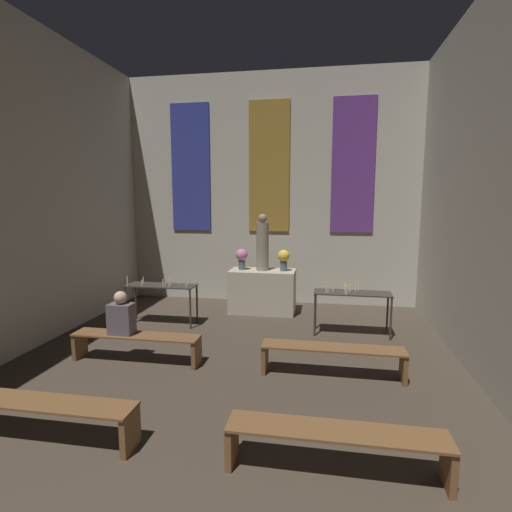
{
  "coord_description": "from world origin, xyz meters",
  "views": [
    {
      "loc": [
        1.31,
        0.23,
        2.42
      ],
      "look_at": [
        0.0,
        7.7,
        1.34
      ],
      "focal_mm": 28.0,
      "sensor_mm": 36.0,
      "label": 1
    }
  ],
  "objects_px": {
    "statue": "(263,244)",
    "person_seated": "(121,316)",
    "flower_vase_right": "(284,258)",
    "pew_back_right": "(332,354)",
    "pew_second_right": "(336,442)",
    "candle_rack_right": "(352,298)",
    "candle_rack_left": "(162,290)",
    "pew_second_left": "(43,412)",
    "flower_vase_left": "(242,257)",
    "pew_back_left": "(136,342)",
    "altar": "(262,291)"
  },
  "relations": [
    {
      "from": "statue",
      "to": "person_seated",
      "type": "xyz_separation_m",
      "value": [
        -1.66,
        -2.95,
        -0.77
      ]
    },
    {
      "from": "person_seated",
      "to": "flower_vase_right",
      "type": "bearing_deg",
      "value": 54.38
    },
    {
      "from": "pew_back_right",
      "to": "pew_second_right",
      "type": "bearing_deg",
      "value": -90.0
    },
    {
      "from": "statue",
      "to": "candle_rack_right",
      "type": "height_order",
      "value": "statue"
    },
    {
      "from": "candle_rack_left",
      "to": "pew_back_right",
      "type": "bearing_deg",
      "value": -29.12
    },
    {
      "from": "flower_vase_right",
      "to": "candle_rack_left",
      "type": "bearing_deg",
      "value": -153.0
    },
    {
      "from": "pew_second_left",
      "to": "flower_vase_left",
      "type": "bearing_deg",
      "value": 78.71
    },
    {
      "from": "flower_vase_left",
      "to": "pew_second_left",
      "type": "relative_size",
      "value": 0.23
    },
    {
      "from": "statue",
      "to": "pew_second_right",
      "type": "bearing_deg",
      "value": -73.8
    },
    {
      "from": "flower_vase_right",
      "to": "pew_back_left",
      "type": "distance_m",
      "value": 3.61
    },
    {
      "from": "altar",
      "to": "pew_back_right",
      "type": "xyz_separation_m",
      "value": [
        1.44,
        -2.95,
        -0.15
      ]
    },
    {
      "from": "altar",
      "to": "flower_vase_right",
      "type": "distance_m",
      "value": 0.86
    },
    {
      "from": "flower_vase_left",
      "to": "candle_rack_right",
      "type": "height_order",
      "value": "flower_vase_left"
    },
    {
      "from": "pew_second_left",
      "to": "candle_rack_right",
      "type": "bearing_deg",
      "value": 49.69
    },
    {
      "from": "candle_rack_right",
      "to": "pew_back_left",
      "type": "bearing_deg",
      "value": -150.85
    },
    {
      "from": "candle_rack_left",
      "to": "pew_back_left",
      "type": "relative_size",
      "value": 0.7
    },
    {
      "from": "flower_vase_right",
      "to": "pew_second_left",
      "type": "height_order",
      "value": "flower_vase_right"
    },
    {
      "from": "flower_vase_left",
      "to": "candle_rack_left",
      "type": "relative_size",
      "value": 0.33
    },
    {
      "from": "pew_second_right",
      "to": "pew_back_right",
      "type": "bearing_deg",
      "value": 90.0
    },
    {
      "from": "candle_rack_left",
      "to": "candle_rack_right",
      "type": "xyz_separation_m",
      "value": [
        3.6,
        0.0,
        0.0
      ]
    },
    {
      "from": "person_seated",
      "to": "pew_back_right",
      "type": "bearing_deg",
      "value": 0.0
    },
    {
      "from": "flower_vase_right",
      "to": "pew_second_right",
      "type": "relative_size",
      "value": 0.23
    },
    {
      "from": "candle_rack_left",
      "to": "pew_back_left",
      "type": "bearing_deg",
      "value": -78.83
    },
    {
      "from": "flower_vase_right",
      "to": "pew_back_left",
      "type": "xyz_separation_m",
      "value": [
        -1.89,
        -2.95,
        -0.88
      ]
    },
    {
      "from": "statue",
      "to": "pew_back_right",
      "type": "height_order",
      "value": "statue"
    },
    {
      "from": "pew_second_left",
      "to": "altar",
      "type": "bearing_deg",
      "value": 73.8
    },
    {
      "from": "candle_rack_right",
      "to": "altar",
      "type": "bearing_deg",
      "value": 147.52
    },
    {
      "from": "candle_rack_right",
      "to": "person_seated",
      "type": "relative_size",
      "value": 2.08
    },
    {
      "from": "statue",
      "to": "pew_back_right",
      "type": "bearing_deg",
      "value": -63.96
    },
    {
      "from": "flower_vase_right",
      "to": "candle_rack_left",
      "type": "distance_m",
      "value": 2.58
    },
    {
      "from": "pew_back_right",
      "to": "flower_vase_right",
      "type": "bearing_deg",
      "value": 108.57
    },
    {
      "from": "flower_vase_left",
      "to": "pew_back_right",
      "type": "distance_m",
      "value": 3.61
    },
    {
      "from": "candle_rack_left",
      "to": "flower_vase_right",
      "type": "bearing_deg",
      "value": 27.0
    },
    {
      "from": "flower_vase_left",
      "to": "flower_vase_right",
      "type": "distance_m",
      "value": 0.9
    },
    {
      "from": "candle_rack_right",
      "to": "pew_second_left",
      "type": "xyz_separation_m",
      "value": [
        -3.24,
        -3.82,
        -0.37
      ]
    },
    {
      "from": "flower_vase_right",
      "to": "pew_back_right",
      "type": "distance_m",
      "value": 3.23
    },
    {
      "from": "candle_rack_right",
      "to": "pew_back_right",
      "type": "xyz_separation_m",
      "value": [
        -0.36,
        -1.81,
        -0.37
      ]
    },
    {
      "from": "candle_rack_right",
      "to": "pew_back_right",
      "type": "distance_m",
      "value": 1.88
    },
    {
      "from": "altar",
      "to": "pew_back_left",
      "type": "bearing_deg",
      "value": -116.04
    },
    {
      "from": "person_seated",
      "to": "pew_second_left",
      "type": "bearing_deg",
      "value": -83.73
    },
    {
      "from": "candle_rack_right",
      "to": "candle_rack_left",
      "type": "bearing_deg",
      "value": -179.97
    },
    {
      "from": "flower_vase_left",
      "to": "pew_back_right",
      "type": "bearing_deg",
      "value": -57.32
    },
    {
      "from": "flower_vase_right",
      "to": "statue",
      "type": "bearing_deg",
      "value": 180.0
    },
    {
      "from": "altar",
      "to": "pew_back_left",
      "type": "relative_size",
      "value": 0.72
    },
    {
      "from": "candle_rack_left",
      "to": "pew_second_left",
      "type": "bearing_deg",
      "value": -84.67
    },
    {
      "from": "pew_second_right",
      "to": "pew_second_left",
      "type": "bearing_deg",
      "value": 180.0
    },
    {
      "from": "altar",
      "to": "person_seated",
      "type": "relative_size",
      "value": 2.13
    },
    {
      "from": "altar",
      "to": "flower_vase_right",
      "type": "height_order",
      "value": "flower_vase_right"
    },
    {
      "from": "flower_vase_right",
      "to": "altar",
      "type": "bearing_deg",
      "value": 180.0
    },
    {
      "from": "pew_second_right",
      "to": "person_seated",
      "type": "xyz_separation_m",
      "value": [
        -3.11,
        2.01,
        0.39
      ]
    }
  ]
}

